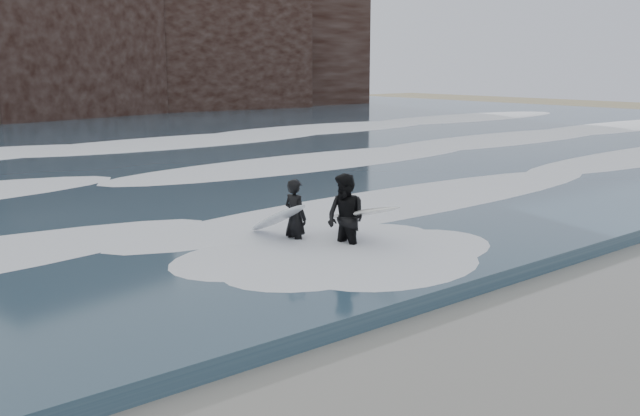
{
  "coord_description": "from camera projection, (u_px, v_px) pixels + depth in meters",
  "views": [
    {
      "loc": [
        -8.25,
        -3.84,
        3.7
      ],
      "look_at": [
        0.23,
        6.38,
        1.0
      ],
      "focal_mm": 40.0,
      "sensor_mm": 36.0,
      "label": 1
    }
  ],
  "objects": [
    {
      "name": "foam_far",
      "position": [
        8.0,
        149.0,
        27.55
      ],
      "size": [
        60.0,
        4.8,
        0.3
      ],
      "primitive_type": "ellipsoid",
      "color": "white",
      "rests_on": "sea"
    },
    {
      "name": "surfer_right",
      "position": [
        348.0,
        218.0,
        13.36
      ],
      "size": [
        1.24,
        2.31,
        1.69
      ],
      "color": "black",
      "rests_on": "ground"
    },
    {
      "name": "surfer_left",
      "position": [
        290.0,
        218.0,
        13.8
      ],
      "size": [
        0.98,
        1.96,
        1.52
      ],
      "color": "black",
      "rests_on": "ground"
    },
    {
      "name": "foam_mid",
      "position": [
        104.0,
        178.0,
        20.77
      ],
      "size": [
        60.0,
        4.0,
        0.24
      ],
      "primitive_type": "ellipsoid",
      "color": "white",
      "rests_on": "sea"
    },
    {
      "name": "foam_near",
      "position": [
        235.0,
        218.0,
        15.5
      ],
      "size": [
        60.0,
        3.2,
        0.2
      ],
      "primitive_type": "ellipsoid",
      "color": "white",
      "rests_on": "sea"
    },
    {
      "name": "ground",
      "position": [
        635.0,
        369.0,
        8.8
      ],
      "size": [
        120.0,
        120.0,
        0.0
      ],
      "primitive_type": "plane",
      "color": "olive",
      "rests_on": "ground"
    }
  ]
}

